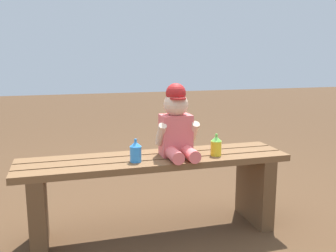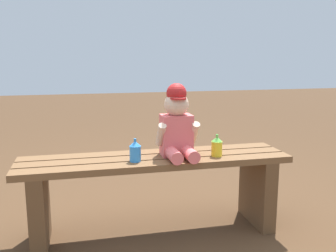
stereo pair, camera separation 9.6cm
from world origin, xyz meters
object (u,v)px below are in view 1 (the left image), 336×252
object	(u,v)px
park_bench	(155,182)
sippy_cup_right	(216,145)
sippy_cup_left	(136,151)
child_figure	(177,125)

from	to	relation	value
park_bench	sippy_cup_right	distance (m)	0.40
park_bench	sippy_cup_right	xyz separation A→B (m)	(0.34, -0.07, 0.21)
sippy_cup_left	park_bench	bearing A→B (deg)	29.30
park_bench	sippy_cup_right	bearing A→B (deg)	-11.47
park_bench	sippy_cup_left	world-z (taller)	sippy_cup_left
park_bench	sippy_cup_left	distance (m)	0.25
park_bench	child_figure	xyz separation A→B (m)	(0.12, -0.01, 0.33)
park_bench	sippy_cup_left	bearing A→B (deg)	-150.70
child_figure	sippy_cup_right	xyz separation A→B (m)	(0.21, -0.06, -0.12)
child_figure	sippy_cup_left	world-z (taller)	child_figure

